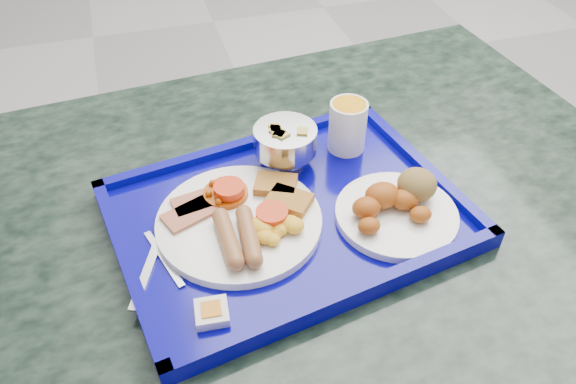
{
  "coord_description": "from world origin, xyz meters",
  "views": [
    {
      "loc": [
        -1.13,
        -1.69,
        1.42
      ],
      "look_at": [
        -0.96,
        -1.12,
        0.89
      ],
      "focal_mm": 35.0,
      "sensor_mm": 36.0,
      "label": 1
    }
  ],
  "objects_px": {
    "main_plate": "(244,219)",
    "bread_plate": "(398,205)",
    "table": "(261,306)",
    "fruit_bowl": "(285,141)",
    "tray": "(288,215)",
    "juice_cup": "(348,125)"
  },
  "relations": [
    {
      "from": "bread_plate",
      "to": "juice_cup",
      "type": "bearing_deg",
      "value": 94.33
    },
    {
      "from": "bread_plate",
      "to": "juice_cup",
      "type": "height_order",
      "value": "juice_cup"
    },
    {
      "from": "fruit_bowl",
      "to": "bread_plate",
      "type": "bearing_deg",
      "value": -52.69
    },
    {
      "from": "bread_plate",
      "to": "fruit_bowl",
      "type": "bearing_deg",
      "value": 127.31
    },
    {
      "from": "fruit_bowl",
      "to": "tray",
      "type": "bearing_deg",
      "value": -104.37
    },
    {
      "from": "tray",
      "to": "bread_plate",
      "type": "distance_m",
      "value": 0.16
    },
    {
      "from": "tray",
      "to": "bread_plate",
      "type": "relative_size",
      "value": 3.09
    },
    {
      "from": "table",
      "to": "bread_plate",
      "type": "xyz_separation_m",
      "value": [
        0.2,
        -0.06,
        0.25
      ]
    },
    {
      "from": "table",
      "to": "fruit_bowl",
      "type": "distance_m",
      "value": 0.3
    },
    {
      "from": "tray",
      "to": "main_plate",
      "type": "xyz_separation_m",
      "value": [
        -0.07,
        -0.01,
        0.02
      ]
    },
    {
      "from": "table",
      "to": "main_plate",
      "type": "xyz_separation_m",
      "value": [
        -0.02,
        -0.02,
        0.24
      ]
    },
    {
      "from": "main_plate",
      "to": "juice_cup",
      "type": "height_order",
      "value": "juice_cup"
    },
    {
      "from": "tray",
      "to": "juice_cup",
      "type": "xyz_separation_m",
      "value": [
        0.14,
        0.12,
        0.05
      ]
    },
    {
      "from": "table",
      "to": "main_plate",
      "type": "bearing_deg",
      "value": -136.29
    },
    {
      "from": "bread_plate",
      "to": "juice_cup",
      "type": "distance_m",
      "value": 0.18
    },
    {
      "from": "tray",
      "to": "juice_cup",
      "type": "height_order",
      "value": "juice_cup"
    },
    {
      "from": "bread_plate",
      "to": "fruit_bowl",
      "type": "xyz_separation_m",
      "value": [
        -0.12,
        0.16,
        0.03
      ]
    },
    {
      "from": "fruit_bowl",
      "to": "juice_cup",
      "type": "xyz_separation_m",
      "value": [
        0.11,
        0.01,
        0.0
      ]
    },
    {
      "from": "tray",
      "to": "juice_cup",
      "type": "relative_size",
      "value": 6.37
    },
    {
      "from": "table",
      "to": "fruit_bowl",
      "type": "xyz_separation_m",
      "value": [
        0.07,
        0.1,
        0.27
      ]
    },
    {
      "from": "bread_plate",
      "to": "table",
      "type": "bearing_deg",
      "value": 161.84
    },
    {
      "from": "main_plate",
      "to": "bread_plate",
      "type": "bearing_deg",
      "value": -11.01
    }
  ]
}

